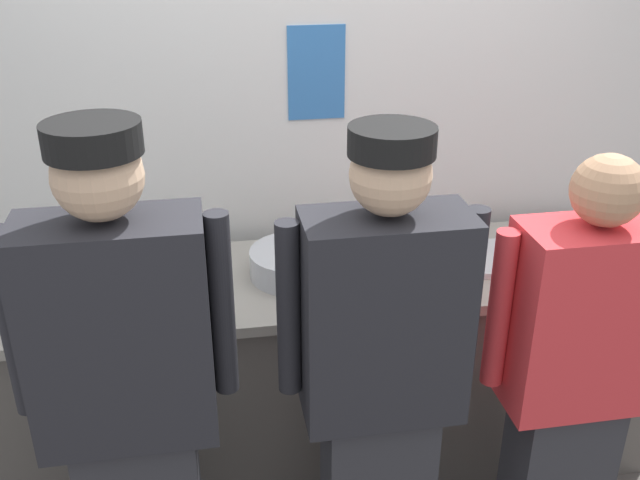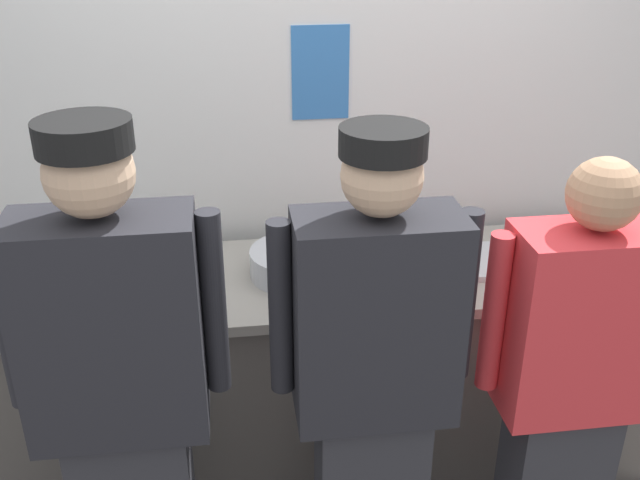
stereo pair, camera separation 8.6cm
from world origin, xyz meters
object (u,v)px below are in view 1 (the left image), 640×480
(ramekin_orange_sauce, at_px, (94,270))
(sheet_tray, at_px, (479,258))
(deli_cup, at_px, (25,269))
(chefs_knife, at_px, (55,309))
(squeeze_bottle_primary, at_px, (446,268))
(ramekin_red_sauce, at_px, (210,281))
(chef_far_right, at_px, (572,380))
(plate_stack_front, at_px, (378,252))
(plate_stack_rear, at_px, (153,275))
(chef_near_left, at_px, (129,400))
(ramekin_green_sauce, at_px, (531,231))
(chef_center, at_px, (381,381))
(mixing_bowl_steel, at_px, (296,263))

(ramekin_orange_sauce, bearing_deg, sheet_tray, -5.16)
(deli_cup, xyz_separation_m, chefs_knife, (0.14, -0.24, -0.05))
(squeeze_bottle_primary, bearing_deg, ramekin_red_sauce, 168.78)
(sheet_tray, bearing_deg, chefs_knife, -176.11)
(sheet_tray, bearing_deg, ramekin_red_sauce, -178.65)
(chef_far_right, height_order, sheet_tray, chef_far_right)
(chef_far_right, relative_size, deli_cup, 14.83)
(plate_stack_front, distance_m, plate_stack_rear, 0.88)
(plate_stack_rear, xyz_separation_m, squeeze_bottle_primary, (1.07, -0.23, 0.05))
(chef_far_right, bearing_deg, chef_near_left, 179.57)
(ramekin_green_sauce, bearing_deg, plate_stack_rear, -174.25)
(chefs_knife, bearing_deg, squeeze_bottle_primary, -3.50)
(chef_center, bearing_deg, ramekin_orange_sauce, 138.33)
(squeeze_bottle_primary, bearing_deg, chef_center, -126.56)
(mixing_bowl_steel, distance_m, deli_cup, 1.02)
(plate_stack_rear, bearing_deg, ramekin_green_sauce, 5.75)
(squeeze_bottle_primary, relative_size, chefs_knife, 0.67)
(chef_center, bearing_deg, sheet_tray, 50.12)
(ramekin_green_sauce, height_order, chefs_knife, ramekin_green_sauce)
(chef_near_left, height_order, chef_far_right, chef_near_left)
(sheet_tray, xyz_separation_m, squeeze_bottle_primary, (-0.21, -0.20, 0.08))
(chefs_knife, bearing_deg, ramekin_orange_sauce, 65.89)
(sheet_tray, bearing_deg, chef_center, -129.88)
(chef_far_right, height_order, ramekin_green_sauce, chef_far_right)
(chef_near_left, distance_m, chefs_knife, 0.65)
(plate_stack_rear, xyz_separation_m, mixing_bowl_steel, (0.54, -0.02, 0.02))
(mixing_bowl_steel, distance_m, ramekin_orange_sauce, 0.78)
(chef_center, height_order, plate_stack_rear, chef_center)
(chef_near_left, height_order, chefs_knife, chef_near_left)
(deli_cup, bearing_deg, chefs_knife, -59.51)
(chef_center, relative_size, ramekin_red_sauce, 21.37)
(plate_stack_rear, height_order, squeeze_bottle_primary, squeeze_bottle_primary)
(chef_near_left, bearing_deg, ramekin_green_sauce, 28.42)
(plate_stack_front, xyz_separation_m, squeeze_bottle_primary, (0.19, -0.27, 0.05))
(ramekin_orange_sauce, bearing_deg, chef_far_right, -28.19)
(mixing_bowl_steel, relative_size, squeeze_bottle_primary, 1.94)
(chef_near_left, xyz_separation_m, ramekin_red_sauce, (0.25, 0.66, 0.00))
(sheet_tray, xyz_separation_m, ramekin_green_sauce, (0.31, 0.19, 0.01))
(plate_stack_front, bearing_deg, chef_near_left, -140.48)
(plate_stack_rear, bearing_deg, sheet_tray, -1.52)
(squeeze_bottle_primary, distance_m, ramekin_green_sauce, 0.65)
(sheet_tray, distance_m, squeeze_bottle_primary, 0.30)
(plate_stack_rear, bearing_deg, deli_cup, 168.98)
(ramekin_red_sauce, distance_m, deli_cup, 0.70)
(chef_near_left, xyz_separation_m, chef_far_right, (1.37, -0.01, -0.10))
(chef_far_right, distance_m, deli_cup, 1.99)
(plate_stack_rear, distance_m, sheet_tray, 1.28)
(chef_near_left, bearing_deg, ramekin_red_sauce, 69.26)
(mixing_bowl_steel, bearing_deg, ramekin_red_sauce, -173.75)
(ramekin_orange_sauce, relative_size, chefs_knife, 0.39)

